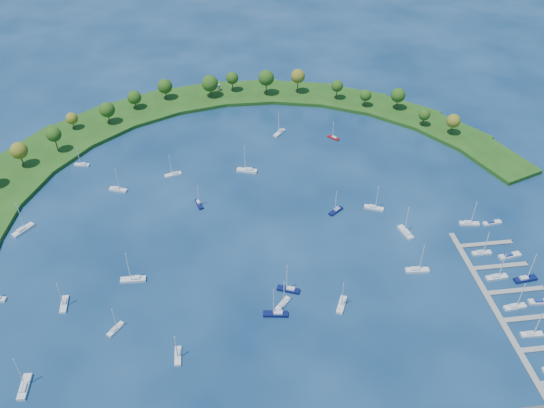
{
  "coord_description": "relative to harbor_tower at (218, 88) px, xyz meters",
  "views": [
    {
      "loc": [
        -19.77,
        -188.69,
        156.56
      ],
      "look_at": [
        5.0,
        5.0,
        4.0
      ],
      "focal_mm": 37.32,
      "sensor_mm": 36.0,
      "label": 1
    }
  ],
  "objects": [
    {
      "name": "ground",
      "position": [
        12.45,
        -120.93,
        -4.1
      ],
      "size": [
        700.0,
        700.0,
        0.0
      ],
      "primitive_type": "plane",
      "color": "#082446",
      "rests_on": "ground"
    },
    {
      "name": "breakwater",
      "position": [
        -33.87,
        -72.21,
        -3.11
      ],
      "size": [
        286.74,
        247.64,
        2.0
      ],
      "color": "#1D4813",
      "rests_on": "ground"
    },
    {
      "name": "breakwater_trees",
      "position": [
        -5.23,
        -30.98,
        6.65
      ],
      "size": [
        236.4,
        90.73,
        15.38
      ],
      "color": "#382314",
      "rests_on": "breakwater"
    },
    {
      "name": "harbor_tower",
      "position": [
        0.0,
        0.0,
        0.0
      ],
      "size": [
        2.6,
        2.6,
        4.1
      ],
      "color": "gray",
      "rests_on": "breakwater"
    },
    {
      "name": "dock_system",
      "position": [
        97.75,
        -181.93,
        -3.75
      ],
      "size": [
        24.28,
        82.0,
        1.6
      ],
      "color": "gray",
      "rests_on": "ground"
    },
    {
      "name": "moored_boat_0",
      "position": [
        62.59,
        -120.14,
        -3.18
      ],
      "size": [
        8.83,
        5.67,
        12.63
      ],
      "rotation": [
        0.0,
        0.0,
        5.87
      ],
      "color": "silver",
      "rests_on": "ground"
    },
    {
      "name": "moored_boat_1",
      "position": [
        -70.97,
        -68.36,
        -3.23
      ],
      "size": [
        7.56,
        3.45,
        10.73
      ],
      "rotation": [
        0.0,
        0.0,
        2.94
      ],
      "color": "silver",
      "rests_on": "ground"
    },
    {
      "name": "moored_boat_2",
      "position": [
        -40.66,
        -151.54,
        -3.13
      ],
      "size": [
        9.72,
        3.02,
        14.16
      ],
      "rotation": [
        0.0,
        0.0,
        3.11
      ],
      "color": "silver",
      "rests_on": "ground"
    },
    {
      "name": "moored_boat_3",
      "position": [
        9.32,
        -83.96,
        -3.12
      ],
      "size": [
        10.25,
        5.59,
        14.52
      ],
      "rotation": [
        0.0,
        0.0,
        2.84
      ],
      "color": "silver",
      "rests_on": "ground"
    },
    {
      "name": "moored_boat_4",
      "position": [
        -64.97,
        -161.02,
        -3.19
      ],
      "size": [
        2.5,
        8.37,
        12.24
      ],
      "rotation": [
        0.0,
        0.0,
        4.73
      ],
      "color": "silver",
      "rests_on": "ground"
    },
    {
      "name": "moored_boat_5",
      "position": [
        -71.85,
        -195.3,
        -3.13
      ],
      "size": [
        3.02,
        9.61,
        13.99
      ],
      "rotation": [
        0.0,
        0.0,
        1.53
      ],
      "color": "silver",
      "rests_on": "ground"
    },
    {
      "name": "moored_boat_6",
      "position": [
        35.71,
        -174.03,
        -3.18
      ],
      "size": [
        5.73,
        8.75,
        12.54
      ],
      "rotation": [
        0.0,
        0.0,
        4.28
      ],
      "color": "silver",
      "rests_on": "ground"
    },
    {
      "name": "moored_boat_7",
      "position": [
        -26.26,
        -82.65,
        -3.2
      ],
      "size": [
        8.37,
        4.28,
        11.85
      ],
      "rotation": [
        0.0,
        0.0,
        3.41
      ],
      "color": "silver",
      "rests_on": "ground"
    },
    {
      "name": "moored_boat_8",
      "position": [
        45.47,
        -119.94,
        -3.21
      ],
      "size": [
        7.49,
        6.45,
        11.42
      ],
      "rotation": [
        0.0,
        0.0,
        3.79
      ],
      "color": "#0B1245",
      "rests_on": "ground"
    },
    {
      "name": "moored_boat_9",
      "position": [
        29.83,
        -50.63,
        -3.18
      ],
      "size": [
        7.48,
        8.09,
        12.67
      ],
      "rotation": [
        0.0,
        0.0,
        4.0
      ],
      "color": "silver",
      "rests_on": "ground"
    },
    {
      "name": "moored_boat_10",
      "position": [
        -88.93,
        -116.12,
        -3.12
      ],
      "size": [
        8.49,
        9.29,
        14.49
      ],
      "rotation": [
        0.0,
        0.0,
        0.87
      ],
      "color": "silver",
      "rests_on": "ground"
    },
    {
      "name": "moored_boat_11",
      "position": [
        71.46,
        -138.1,
        -3.15
      ],
      "size": [
        4.82,
        9.49,
        13.44
      ],
      "rotation": [
        0.0,
        0.0,
        1.83
      ],
      "color": "silver",
      "rests_on": "ground"
    },
    {
      "name": "moored_boat_12",
      "position": [
        57.52,
        -59.05,
        -3.25
      ],
      "size": [
        5.84,
        6.12,
        9.72
      ],
      "rotation": [
        0.0,
        0.0,
        2.31
      ],
      "color": "#980F0D",
      "rests_on": "ground"
    },
    {
      "name": "moored_boat_13",
      "position": [
        17.58,
        -164.24,
        -3.18
      ],
      "size": [
        8.89,
        5.51,
        12.67
      ],
      "rotation": [
        0.0,
        0.0,
        2.75
      ],
      "color": "#0B1245",
      "rests_on": "ground"
    },
    {
      "name": "moored_boat_14",
      "position": [
        -23.61,
        -189.29,
        -3.22
      ],
      "size": [
        2.27,
        7.7,
        11.27
      ],
      "rotation": [
        0.0,
        0.0,
        4.7
      ],
      "color": "silver",
      "rests_on": "ground"
    },
    {
      "name": "moored_boat_15",
      "position": [
        -51.56,
        -91.73,
        -3.18
      ],
      "size": [
        8.77,
        5.3,
        12.48
      ],
      "rotation": [
        0.0,
        0.0,
        5.91
      ],
      "color": "silver",
      "rests_on": "ground"
    },
    {
      "name": "moored_boat_16",
      "position": [
        -14.51,
        -107.29,
        -3.22
      ],
      "size": [
        3.87,
        7.78,
        11.02
      ],
      "rotation": [
        0.0,
        0.0,
        4.96
      ],
      "color": "#0B1245",
      "rests_on": "ground"
    },
    {
      "name": "moored_boat_17",
      "position": [
        68.81,
        -160.43,
        -3.15
      ],
      "size": [
        9.3,
        3.27,
        13.41
      ],
      "rotation": [
        0.0,
        0.0,
        -0.08
      ],
      "color": "silver",
      "rests_on": "ground"
    },
    {
      "name": "moored_boat_18",
      "position": [
        14.4,
        -171.02,
        -3.22
      ],
      "size": [
        6.71,
        7.17,
        11.29
      ],
      "rotation": [
        0.0,
        0.0,
        0.84
      ],
      "color": "silver",
      "rests_on": "ground"
    },
    {
      "name": "moored_boat_20",
      "position": [
        11.24,
        -175.44,
        -3.16
      ],
      "size": [
        9.3,
        3.84,
        13.27
      ],
      "rotation": [
        0.0,
        0.0,
        2.99
      ],
      "color": "#0B1245",
      "rests_on": "ground"
    },
    {
      "name": "moored_boat_21",
      "position": [
        -45.34,
        -175.16,
        -3.24
      ],
      "size": [
        5.98,
        6.81,
        10.45
      ],
      "rotation": [
        0.0,
        0.0,
        0.9
      ],
      "color": "silver",
      "rests_on": "ground"
    },
    {
      "name": "docked_boat_2",
      "position": [
        97.98,
        -195.77,
        -3.22
      ],
      "size": [
        7.8,
        2.54,
        11.32
      ],
      "rotation": [
        0.0,
        0.0,
        -0.05
      ],
      "color": "silver",
      "rests_on": "ground"
    },
    {
      "name": "docked_boat_4",
      "position": [
        97.97,
        -183.17,
        -3.19
      ],
      "size": [
        8.53,
        3.14,
        12.27
      ],
      "rotation": [
        0.0,
        0.0,
        0.1
      ],
      "color": "silver",
      "rests_on": "ground"
    },
    {
      "name": "docked_boat_5",
      "position": [
        108.42,
        -181.99,
        -3.45
      ],
      "size": [
        8.95,
        3.18,
        1.79
      ],
      "rotation": [
        0.0,
        0.0,
        -0.08
      ],
      "color": "silver",
      "rests_on": "ground"
    },
    {
      "name": "docked_boat_6",
      "position": [
        97.97,
        -168.01,
        -3.18
      ],
      "size": [
        8.64,
        2.99,
        12.48
      ],
      "rotation": [
        0.0,
        0.0,
        0.07
      ],
      "color": "silver",
      "rests_on": "ground"
    },
    {
      "name": "docked_boat_7",
      "position": [
        108.46,
        -170.36,
        -3.16
      ],
      "size": [
        9.25,
        3.42,
        13.29
      ],
      "rotation": [
        0.0,
        0.0,
        0.1
      ],
      "color": "#0B1245",
      "rests_on": "ground"
    },
    {
      "name": "docked_boat_8",
      "position": [
        97.98,
        -154.13,
        -3.21
      ],
      "size": [
        7.89,
        2.3,
        11.56
      ],
      "rotation": [
        0.0,
        0.0,
        0.01
      ],
      "color": "silver",
      "rests_on": "ground"
    },
    {
      "name": "docked_boat_9",
      "position": [
        108.42,
        -157.26,
        -3.41
      ],
      "size": [
        9.47,
        3.93,
        1.87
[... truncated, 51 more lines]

